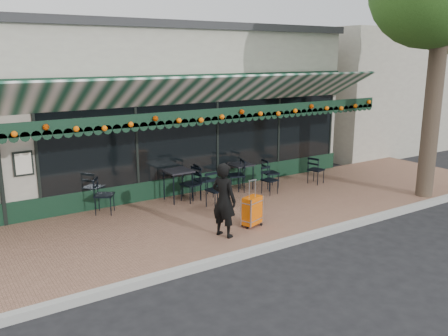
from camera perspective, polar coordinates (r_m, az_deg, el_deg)
ground at (r=9.75m, az=4.85°, el=-9.79°), size 80.00×80.00×0.00m
sidewalk at (r=11.25m, az=-1.44°, el=-6.10°), size 18.00×4.00×0.15m
curb at (r=9.66m, az=5.16°, el=-9.53°), size 18.00×0.16×0.15m
restaurant_building at (r=15.95m, az=-12.69°, el=7.47°), size 12.00×9.60×4.50m
neighbor_building_right at (r=23.93m, az=18.05°, el=9.33°), size 12.00×8.00×4.80m
woman at (r=9.76m, az=-0.00°, el=-3.87°), size 0.55×0.66×1.57m
suitcase at (r=10.47m, az=3.39°, el=-5.17°), size 0.52×0.39×1.05m
cafe_table_a at (r=13.27m, az=2.05°, el=0.18°), size 0.58×0.58×0.72m
cafe_table_b at (r=12.23m, az=-5.55°, el=-0.62°), size 0.66×0.66×0.81m
chair_a_left at (r=13.06m, az=1.43°, el=-0.91°), size 0.57×0.57×0.91m
chair_a_right at (r=13.54m, az=5.60°, el=-0.62°), size 0.48×0.48×0.83m
chair_a_front at (r=12.92m, az=5.54°, el=-1.49°), size 0.43×0.43×0.75m
chair_a_extra at (r=14.15m, az=11.01°, el=-0.24°), size 0.49×0.49×0.81m
chair_b_left at (r=12.23m, az=-4.01°, el=-1.98°), size 0.52×0.52×0.89m
chair_b_right at (r=12.57m, az=-2.44°, el=-1.50°), size 0.50×0.50×0.90m
chair_b_front at (r=11.69m, az=-0.94°, el=-2.71°), size 0.48×0.48×0.87m
chair_solo at (r=11.62m, az=-14.21°, el=-3.21°), size 0.61×0.61×0.88m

